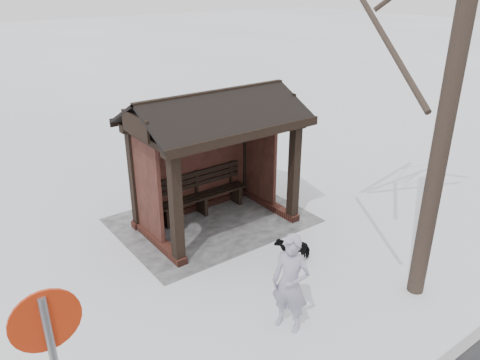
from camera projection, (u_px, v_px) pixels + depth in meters
name	position (u px, v px, depth m)	size (l,w,h in m)	color
ground	(217.00, 224.00, 10.74)	(120.00, 120.00, 0.00)	white
trampled_patch	(212.00, 220.00, 10.89)	(4.20, 3.20, 0.02)	#929297
bus_shelter	(211.00, 132.00, 10.00)	(3.60, 2.40, 3.09)	#3D1E16
pedestrian	(291.00, 283.00, 7.26)	(0.61, 0.40, 1.67)	#9A93AC
dog	(293.00, 249.00, 9.17)	(0.32, 0.71, 0.60)	black
road_sign	(53.00, 356.00, 4.49)	(0.67, 0.10, 2.62)	gray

